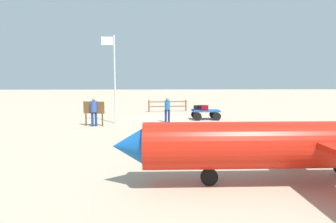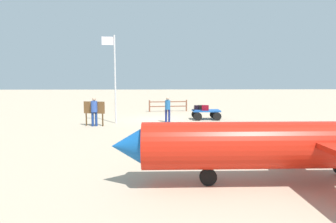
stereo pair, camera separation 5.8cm
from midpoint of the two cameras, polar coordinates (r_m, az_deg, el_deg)
ground_plane at (r=19.85m, az=-1.39°, el=-1.58°), size 120.00×120.00×0.00m
luggage_cart at (r=20.07m, az=7.33°, el=-0.21°), size 1.83×1.29×0.64m
suitcase_grey at (r=19.71m, az=7.22°, el=0.70°), size 0.47×0.38×0.34m
suitcase_maroon at (r=20.27m, az=6.64°, el=0.79°), size 0.59×0.42×0.30m
suitcase_olive at (r=20.24m, az=5.94°, el=0.78°), size 0.59×0.33×0.29m
worker_lead at (r=18.53m, az=0.02°, el=0.77°), size 0.39×0.39×1.61m
worker_trailing at (r=17.48m, az=-13.87°, el=0.40°), size 0.46×0.46×1.65m
airplane_near at (r=8.41m, az=26.47°, el=-5.65°), size 10.05×5.30×2.82m
flagpole at (r=18.31m, az=-10.22°, el=7.14°), size 0.80×0.10×5.30m
signboard at (r=17.59m, az=-13.86°, el=0.41°), size 1.24×0.32×1.42m
wooden_fence at (r=24.90m, az=0.10°, el=1.27°), size 3.23×0.54×0.96m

